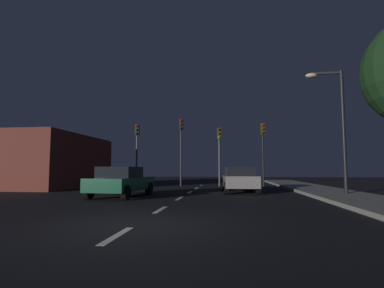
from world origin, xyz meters
The scene contains 16 objects.
ground_plane centered at (0.00, 7.00, 0.00)m, with size 80.00×80.00×0.00m, color black.
sidewalk_curb_right centered at (7.50, 7.00, 0.07)m, with size 3.00×40.00×0.15m, color gray.
lane_stripe_nearest centered at (0.00, -1.20, 0.00)m, with size 0.16×1.60×0.01m, color silver.
lane_stripe_second centered at (0.00, 2.60, 0.00)m, with size 0.16×1.60×0.01m, color silver.
lane_stripe_third centered at (0.00, 6.40, 0.00)m, with size 0.16×1.60×0.01m, color silver.
lane_stripe_fourth centered at (0.00, 10.20, 0.00)m, with size 0.16×1.60×0.01m, color silver.
lane_stripe_fifth centered at (0.00, 14.00, 0.00)m, with size 0.16×1.60×0.01m, color silver.
lane_stripe_sixth centered at (0.00, 17.80, 0.00)m, with size 0.16×1.60×0.01m, color silver.
traffic_signal_far_left centered at (-5.12, 16.43, 3.45)m, with size 0.32×0.38×4.93m.
traffic_signal_center_left centered at (-1.51, 16.43, 3.69)m, with size 0.32×0.38×5.31m.
traffic_signal_center_right centered at (1.51, 16.43, 3.20)m, with size 0.32×0.38×4.54m.
traffic_signal_far_right centered at (4.86, 16.43, 3.40)m, with size 0.32×0.38×4.84m.
car_stopped_ahead centered at (2.83, 10.28, 0.74)m, with size 2.04×4.01×1.45m.
car_adjacent_lane centered at (-2.84, 6.77, 0.73)m, with size 2.20×4.14×1.42m.
street_lamp_right centered at (7.50, 8.30, 3.79)m, with size 1.80×0.36×6.19m.
storefront_left centered at (-10.67, 13.73, 1.88)m, with size 5.35×9.16×3.76m, color maroon.
Camera 1 is at (2.17, -6.97, 1.29)m, focal length 28.05 mm.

